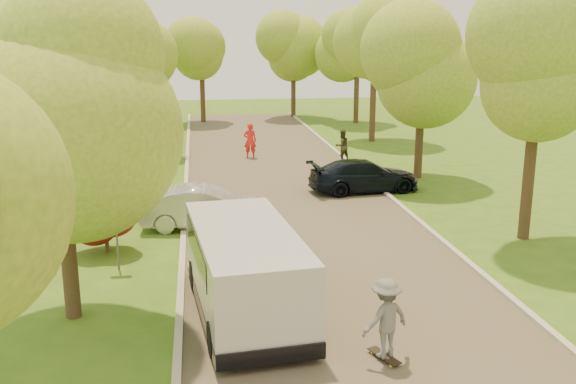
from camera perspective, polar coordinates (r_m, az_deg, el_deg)
ground at (r=15.30m, az=5.97°, el=-11.04°), size 100.00×100.00×0.00m
road at (r=22.64m, az=1.08°, el=-2.53°), size 8.00×60.00×0.01m
curb_left at (r=22.36m, az=-9.23°, el=-2.78°), size 0.18×60.00×0.12m
curb_right at (r=23.59m, az=10.85°, el=-1.96°), size 0.18×60.00×0.12m
street_sign at (r=18.24m, az=-15.09°, el=-2.04°), size 0.55×0.06×2.17m
red_shrub at (r=19.86m, az=-15.95°, el=-2.18°), size 1.70×1.70×1.95m
tree_l_mida at (r=14.74m, az=-19.26°, el=8.24°), size 4.71×4.60×7.39m
tree_l_midb at (r=25.70m, az=-15.75°, el=9.34°), size 4.30×4.20×6.62m
tree_l_far at (r=35.55m, az=-13.10°, el=12.10°), size 4.92×4.80×7.79m
tree_r_mida at (r=21.23m, az=21.96°, el=10.55°), size 5.13×5.00×7.95m
tree_r_midb at (r=29.26m, az=12.26°, el=10.64°), size 4.51×4.40×7.01m
tree_r_far at (r=38.93m, az=8.06°, el=13.00°), size 5.33×5.20×8.34m
tree_bg_a at (r=43.75m, az=-15.43°, el=12.06°), size 5.12×5.00×7.72m
tree_bg_b at (r=46.91m, az=6.48°, el=12.84°), size 5.12×5.00×7.95m
tree_bg_c at (r=47.44m, az=-7.46°, el=12.20°), size 4.92×4.80×7.33m
tree_bg_d at (r=50.03m, az=0.75°, el=12.74°), size 5.12×5.00×7.72m
minivan at (r=15.04m, az=-3.85°, el=-6.89°), size 2.76×5.79×2.08m
silver_sedan at (r=21.84m, az=-7.34°, el=-1.35°), size 4.39×1.75×1.42m
dark_sedan at (r=26.76m, az=6.77°, el=1.44°), size 4.77×2.36×1.33m
longboard at (r=13.53m, az=8.55°, el=-14.23°), size 0.54×0.87×0.10m
skateboarder at (r=13.16m, az=8.68°, el=-11.00°), size 1.22×0.97×1.65m
person_striped at (r=33.79m, az=-3.39°, el=4.58°), size 0.70×0.49×1.83m
person_olive at (r=32.86m, az=4.82°, el=4.11°), size 0.96×0.86×1.63m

